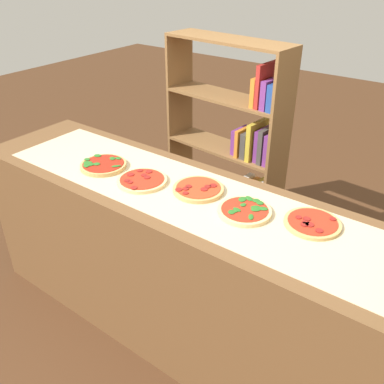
% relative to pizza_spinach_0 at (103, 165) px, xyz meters
% --- Properties ---
extents(ground_plane, '(12.00, 12.00, 0.00)m').
position_rel_pizza_spinach_0_xyz_m(ground_plane, '(0.56, 0.04, -0.93)').
color(ground_plane, '#4C2D19').
extents(counter, '(2.57, 0.63, 0.91)m').
position_rel_pizza_spinach_0_xyz_m(counter, '(0.56, 0.04, -0.47)').
color(counter, brown).
rests_on(counter, ground_plane).
extents(parchment_paper, '(2.17, 0.49, 0.00)m').
position_rel_pizza_spinach_0_xyz_m(parchment_paper, '(0.56, 0.04, -0.01)').
color(parchment_paper, beige).
rests_on(parchment_paper, counter).
extents(pizza_spinach_0, '(0.24, 0.24, 0.03)m').
position_rel_pizza_spinach_0_xyz_m(pizza_spinach_0, '(0.00, 0.00, 0.00)').
color(pizza_spinach_0, tan).
rests_on(pizza_spinach_0, parchment_paper).
extents(pizza_pepperoni_1, '(0.25, 0.25, 0.02)m').
position_rel_pizza_spinach_0_xyz_m(pizza_pepperoni_1, '(0.28, 0.00, -0.00)').
color(pizza_pepperoni_1, '#E5C17F').
rests_on(pizza_pepperoni_1, parchment_paper).
extents(pizza_pepperoni_2, '(0.25, 0.25, 0.03)m').
position_rel_pizza_spinach_0_xyz_m(pizza_pepperoni_2, '(0.56, 0.09, -0.00)').
color(pizza_pepperoni_2, tan).
rests_on(pizza_pepperoni_2, parchment_paper).
extents(pizza_spinach_3, '(0.24, 0.24, 0.03)m').
position_rel_pizza_spinach_0_xyz_m(pizza_spinach_3, '(0.83, 0.06, -0.00)').
color(pizza_spinach_3, '#E5C17F').
rests_on(pizza_spinach_3, parchment_paper).
extents(pizza_pepperoni_4, '(0.24, 0.24, 0.02)m').
position_rel_pizza_spinach_0_xyz_m(pizza_pepperoni_4, '(1.11, 0.15, -0.00)').
color(pizza_pepperoni_4, tan).
rests_on(pizza_pepperoni_4, parchment_paper).
extents(bookshelf, '(0.88, 0.33, 1.45)m').
position_rel_pizza_spinach_0_xyz_m(bookshelf, '(0.29, 0.94, -0.23)').
color(bookshelf, brown).
rests_on(bookshelf, ground_plane).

